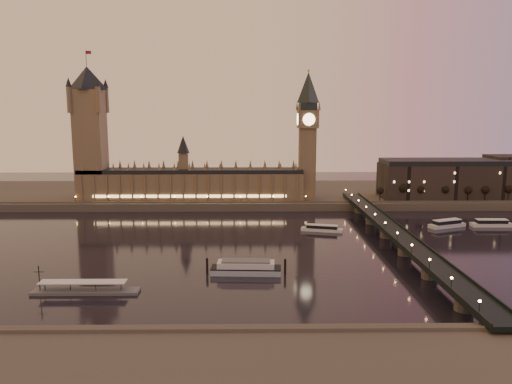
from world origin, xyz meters
The scene contains 19 objects.
ground centered at (0.00, 0.00, 0.00)m, with size 700.00×700.00×0.00m, color black.
far_embankment centered at (30.00, 165.00, 3.00)m, with size 560.00×130.00×6.00m, color #423D35.
palace_of_westminster centered at (-40.12, 120.99, 21.71)m, with size 180.00×26.62×52.00m.
victoria_tower centered at (-120.00, 121.00, 65.79)m, with size 31.68×31.68×118.00m.
big_ben centered at (53.99, 120.99, 63.95)m, with size 17.68×17.68×104.00m.
westminster_bridge centered at (91.61, 0.00, 5.52)m, with size 13.20×260.00×15.30m.
city_block centered at (194.94, 130.93, 22.24)m, with size 155.00×45.00×34.00m.
bare_tree_0 centered at (111.05, 109.00, 15.37)m, with size 6.17×6.17×12.55m.
bare_tree_1 centered at (128.20, 109.00, 15.37)m, with size 6.17×6.17×12.55m.
bare_tree_2 centered at (145.35, 109.00, 15.37)m, with size 6.17×6.17×12.55m.
bare_tree_3 centered at (162.50, 109.00, 15.37)m, with size 6.17×6.17×12.55m.
bare_tree_4 centered at (179.65, 109.00, 15.37)m, with size 6.17×6.17×12.55m.
bare_tree_5 centered at (196.79, 109.00, 15.37)m, with size 6.17×6.17×12.55m.
bare_tree_6 centered at (213.94, 109.00, 15.37)m, with size 6.17×6.17×12.55m.
cruise_boat_a centered at (54.55, 35.91, 1.89)m, with size 27.47×12.33×4.30m.
cruise_boat_b centered at (171.98, 48.00, 2.22)m, with size 27.47×7.45×5.04m.
cruise_boat_c centered at (140.79, 46.16, 2.33)m, with size 27.21×16.14×5.28m.
moored_barge centered at (5.56, -48.91, 3.03)m, with size 39.08×11.24×7.17m.
pontoon_pier centered at (-63.99, -73.79, 1.32)m, with size 45.95×7.66×12.25m.
Camera 1 is at (7.44, -280.80, 78.32)m, focal length 35.00 mm.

